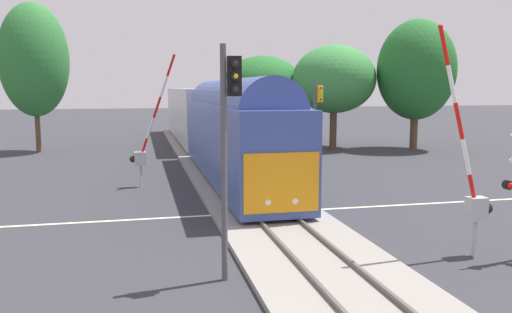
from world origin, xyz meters
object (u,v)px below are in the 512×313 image
object	(u,v)px
maple_right_background	(416,70)
crossing_gate_near	(473,187)
pine_left_background	(34,60)
commuter_train	(207,119)
oak_far_right	(334,79)
traffic_signal_median	(229,125)
traffic_signal_far_side	(317,111)
crossing_gate_far	(144,146)
elm_centre_background	(263,87)

from	to	relation	value
maple_right_background	crossing_gate_near	bearing A→B (deg)	-116.25
pine_left_background	commuter_train	bearing A→B (deg)	-23.94
crossing_gate_near	oak_far_right	xyz separation A→B (m)	(6.19, 27.22, 3.60)
oak_far_right	traffic_signal_median	bearing A→B (deg)	-116.20
traffic_signal_median	traffic_signal_far_side	world-z (taller)	traffic_signal_median
crossing_gate_near	traffic_signal_far_side	world-z (taller)	crossing_gate_near
crossing_gate_far	traffic_signal_far_side	bearing A→B (deg)	12.61
oak_far_right	crossing_gate_near	bearing A→B (deg)	-102.82
traffic_signal_median	elm_centre_background	world-z (taller)	elm_centre_background
commuter_train	elm_centre_background	size ratio (longest dim) A/B	5.59
crossing_gate_far	oak_far_right	xyz separation A→B (m)	(15.55, 13.86, 3.60)
crossing_gate_far	oak_far_right	distance (m)	21.14
traffic_signal_median	elm_centre_background	size ratio (longest dim) A/B	0.79
crossing_gate_far	traffic_signal_far_side	size ratio (longest dim) A/B	1.22
pine_left_background	maple_right_background	bearing A→B (deg)	-9.23
crossing_gate_far	traffic_signal_median	bearing A→B (deg)	-81.64
commuter_train	traffic_signal_far_side	bearing A→B (deg)	-58.23
pine_left_background	traffic_signal_median	bearing A→B (deg)	-71.77
crossing_gate_near	traffic_signal_median	world-z (taller)	crossing_gate_near
crossing_gate_far	maple_right_background	xyz separation A→B (m)	(21.69, 11.63, 4.32)
crossing_gate_near	traffic_signal_far_side	distance (m)	15.69
traffic_signal_median	maple_right_background	bearing A→B (deg)	52.12
oak_far_right	maple_right_background	size ratio (longest dim) A/B	0.81
traffic_signal_far_side	pine_left_background	world-z (taller)	pine_left_background
crossing_gate_near	elm_centre_background	distance (m)	31.27
traffic_signal_median	traffic_signal_far_side	bearing A→B (deg)	63.31
elm_centre_background	oak_far_right	bearing A→B (deg)	-37.28
traffic_signal_far_side	traffic_signal_median	bearing A→B (deg)	-116.69
crossing_gate_near	traffic_signal_median	xyz separation A→B (m)	(-7.35, -0.31, 1.97)
crossing_gate_near	traffic_signal_median	distance (m)	7.62
traffic_signal_far_side	maple_right_background	bearing A→B (deg)	38.81
oak_far_right	pine_left_background	size ratio (longest dim) A/B	0.74
crossing_gate_near	elm_centre_background	size ratio (longest dim) A/B	0.87
traffic_signal_median	pine_left_background	world-z (taller)	pine_left_background
traffic_signal_far_side	elm_centre_background	xyz separation A→B (m)	(0.45, 15.51, 1.42)
commuter_train	pine_left_background	size ratio (longest dim) A/B	3.79
traffic_signal_far_side	commuter_train	bearing A→B (deg)	121.77
commuter_train	traffic_signal_median	bearing A→B (deg)	-96.17
crossing_gate_far	oak_far_right	size ratio (longest dim) A/B	0.79
crossing_gate_near	pine_left_background	xyz separation A→B (m)	(-17.27, 29.80, 5.01)
traffic_signal_median	maple_right_background	xyz separation A→B (m)	(19.68, 25.30, 2.35)
traffic_signal_median	traffic_signal_far_side	size ratio (longest dim) A/B	1.12
commuter_train	maple_right_background	xyz separation A→B (m)	(17.03, 0.77, 3.63)
crossing_gate_far	elm_centre_background	distance (m)	20.81
maple_right_background	traffic_signal_far_side	bearing A→B (deg)	-141.19
commuter_train	pine_left_background	distance (m)	14.42
oak_far_right	maple_right_background	bearing A→B (deg)	-19.96
oak_far_right	pine_left_background	distance (m)	23.65
crossing_gate_far	elm_centre_background	world-z (taller)	elm_centre_background
crossing_gate_near	traffic_signal_far_side	size ratio (longest dim) A/B	1.24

